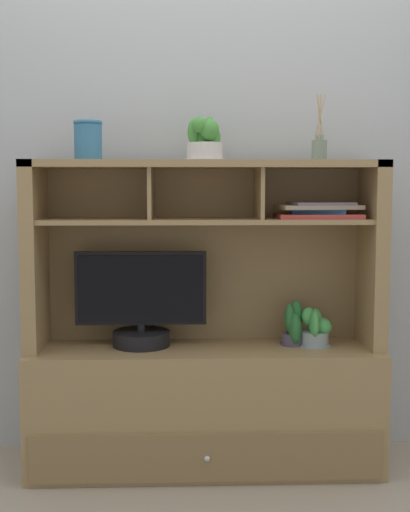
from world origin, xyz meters
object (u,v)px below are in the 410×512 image
(potted_succulent, at_px, (205,141))
(ceramic_vase, at_px, (88,140))
(media_console, at_px, (205,374))
(diffuser_bottle, at_px, (319,149))
(tv_monitor, at_px, (141,308))
(magazine_stack_left, at_px, (319,211))
(potted_fern, at_px, (293,327))
(potted_orchid, at_px, (315,330))

(potted_succulent, bearing_deg, ceramic_vase, -175.62)
(media_console, xyz_separation_m, diffuser_bottle, (0.48, 0.01, 0.95))
(diffuser_bottle, bearing_deg, potted_succulent, 178.96)
(media_console, relative_size, potted_succulent, 7.93)
(tv_monitor, height_order, magazine_stack_left, magazine_stack_left)
(ceramic_vase, bearing_deg, tv_monitor, 6.80)
(media_console, distance_m, potted_succulent, 0.98)
(tv_monitor, bearing_deg, diffuser_bottle, 0.24)
(diffuser_bottle, bearing_deg, media_console, -178.27)
(potted_fern, xyz_separation_m, potted_succulent, (-0.38, 0.02, 0.78))
(potted_succulent, xyz_separation_m, ceramic_vase, (-0.48, -0.04, 0.00))
(media_console, xyz_separation_m, magazine_stack_left, (0.47, -0.03, 0.70))
(media_console, bearing_deg, tv_monitor, 177.60)
(potted_orchid, bearing_deg, diffuser_bottle, 73.69)
(tv_monitor, bearing_deg, magazine_stack_left, -2.84)
(media_console, bearing_deg, potted_fern, 1.17)
(potted_orchid, height_order, ceramic_vase, ceramic_vase)
(tv_monitor, xyz_separation_m, magazine_stack_left, (0.74, -0.04, 0.41))
(potted_fern, bearing_deg, media_console, -178.83)
(media_console, height_order, tv_monitor, media_console)
(tv_monitor, height_order, diffuser_bottle, diffuser_bottle)
(media_console, distance_m, potted_fern, 0.43)
(media_console, height_order, ceramic_vase, ceramic_vase)
(media_console, bearing_deg, ceramic_vase, -178.39)
(diffuser_bottle, bearing_deg, magazine_stack_left, -98.34)
(potted_succulent, height_order, ceramic_vase, potted_succulent)
(magazine_stack_left, bearing_deg, ceramic_vase, 179.27)
(media_console, distance_m, diffuser_bottle, 1.06)
(media_console, relative_size, tv_monitor, 2.66)
(diffuser_bottle, xyz_separation_m, potted_succulent, (-0.48, 0.01, 0.03))
(potted_fern, distance_m, potted_succulent, 0.87)
(tv_monitor, bearing_deg, media_console, -2.40)
(tv_monitor, distance_m, potted_succulent, 0.75)
(tv_monitor, height_order, potted_orchid, tv_monitor)
(potted_fern, bearing_deg, magazine_stack_left, -19.53)
(tv_monitor, relative_size, potted_fern, 2.88)
(potted_orchid, xyz_separation_m, magazine_stack_left, (0.00, -0.01, 0.50))
(diffuser_bottle, xyz_separation_m, ceramic_vase, (-0.95, -0.03, 0.03))
(potted_fern, distance_m, magazine_stack_left, 0.51)
(tv_monitor, bearing_deg, potted_fern, -0.32)
(tv_monitor, distance_m, magazine_stack_left, 0.85)
(potted_fern, relative_size, ceramic_vase, 1.18)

